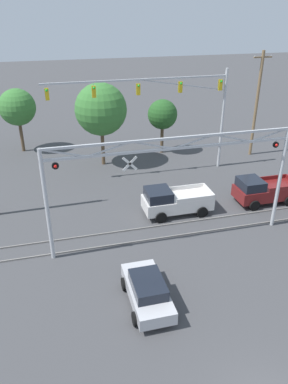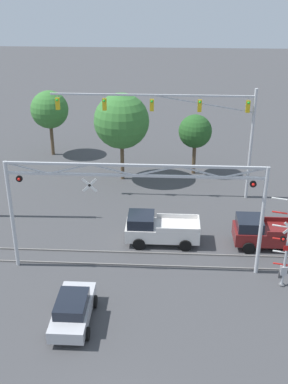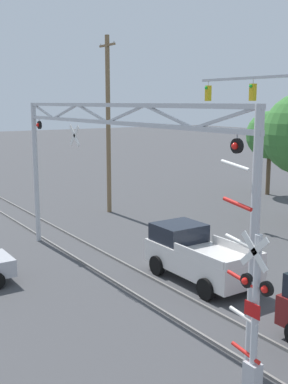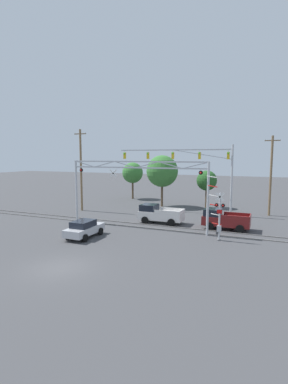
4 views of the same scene
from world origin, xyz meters
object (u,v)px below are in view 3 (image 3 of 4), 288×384
crossing_gantry (108,158)px  background_tree_far_right_verge (270,135)px  pickup_truck_lead (197,255)px  utility_pole_left (108,124)px  crossing_signal_mast (252,328)px

crossing_gantry → background_tree_far_right_verge: bearing=116.3°
crossing_gantry → pickup_truck_lead: (1.35, 3.23, -3.96)m
utility_pole_left → crossing_signal_mast: bearing=-20.9°
crossing_gantry → utility_pole_left: size_ratio=1.36×
pickup_truck_lead → background_tree_far_right_verge: 19.67m
crossing_gantry → pickup_truck_lead: crossing_gantry is taller
background_tree_far_right_verge → crossing_gantry: bearing=-63.7°
crossing_signal_mast → background_tree_far_right_verge: background_tree_far_right_verge is taller
crossing_signal_mast → utility_pole_left: size_ratio=0.52×
pickup_truck_lead → background_tree_far_right_verge: background_tree_far_right_verge is taller
utility_pole_left → background_tree_far_right_verge: size_ratio=1.73×
crossing_signal_mast → utility_pole_left: (-19.60, 7.50, 3.49)m
crossing_gantry → pickup_truck_lead: size_ratio=3.05×
crossing_gantry → crossing_signal_mast: (8.57, -1.26, -2.82)m
pickup_truck_lead → utility_pole_left: 13.55m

